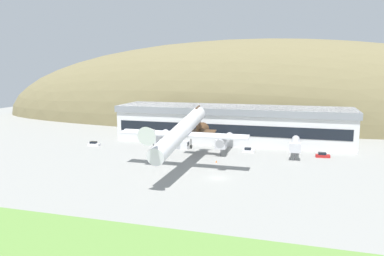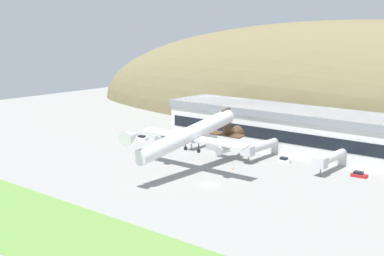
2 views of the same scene
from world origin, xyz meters
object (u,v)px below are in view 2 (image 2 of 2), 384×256
at_px(cargo_airplane, 190,135).
at_px(service_car_2, 359,175).
at_px(terminal_building, 289,126).
at_px(jetway_1, 259,147).
at_px(jetway_2, 329,159).
at_px(service_car_0, 284,160).
at_px(traffic_cone_0, 233,168).
at_px(fuel_truck, 217,146).
at_px(service_car_1, 142,138).
at_px(jetway_0, 200,136).

bearing_deg(cargo_airplane, service_car_2, 33.63).
distance_m(terminal_building, jetway_1, 19.56).
distance_m(jetway_2, service_car_0, 15.47).
xyz_separation_m(jetway_1, jetway_2, (22.70, 0.60, -0.00)).
xyz_separation_m(terminal_building, jetway_2, (23.56, -18.60, -3.65)).
distance_m(terminal_building, service_car_0, 20.32).
height_order(cargo_airplane, service_car_0, cargo_airplane).
bearing_deg(cargo_airplane, traffic_cone_0, 53.22).
height_order(service_car_0, fuel_truck, fuel_truck).
relative_size(service_car_1, service_car_2, 0.97).
relative_size(terminal_building, fuel_truck, 10.92).
relative_size(jetway_2, fuel_truck, 1.96).
xyz_separation_m(fuel_truck, traffic_cone_0, (17.31, -15.33, -1.23)).
bearing_deg(service_car_0, cargo_airplane, -119.79).
relative_size(cargo_airplane, service_car_1, 11.16).
bearing_deg(service_car_0, service_car_1, -175.05).
bearing_deg(terminal_building, service_car_0, -63.48).
distance_m(cargo_airplane, service_car_1, 46.55).
height_order(terminal_building, jetway_2, terminal_building).
bearing_deg(traffic_cone_0, service_car_1, 166.85).
distance_m(service_car_1, traffic_cone_0, 49.07).
relative_size(jetway_0, service_car_2, 3.26).
height_order(jetway_1, service_car_1, jetway_1).
height_order(jetway_0, fuel_truck, jetway_0).
height_order(cargo_airplane, service_car_2, cargo_airplane).
distance_m(cargo_airplane, fuel_truck, 28.68).
bearing_deg(jetway_1, jetway_0, 176.95).
relative_size(jetway_0, jetway_2, 0.92).
bearing_deg(jetway_0, jetway_1, -3.05).
height_order(jetway_2, service_car_0, jetway_2).
xyz_separation_m(service_car_0, fuel_truck, (-24.67, -0.61, 0.84)).
distance_m(jetway_1, jetway_2, 22.70).
distance_m(jetway_0, jetway_2, 46.81).
relative_size(jetway_0, jetway_1, 0.86).
bearing_deg(jetway_2, service_car_0, 174.24).
bearing_deg(fuel_truck, service_car_2, 0.06).
height_order(jetway_2, cargo_airplane, cargo_airplane).
bearing_deg(service_car_1, traffic_cone_0, -13.15).
relative_size(jetway_1, cargo_airplane, 0.35).
relative_size(terminal_building, service_car_1, 20.31).
distance_m(jetway_2, cargo_airplane, 39.24).
relative_size(service_car_0, traffic_cone_0, 6.79).
bearing_deg(traffic_cone_0, service_car_0, 65.23).
bearing_deg(jetway_1, service_car_0, 15.48).
distance_m(service_car_0, fuel_truck, 24.69).
relative_size(service_car_2, traffic_cone_0, 7.67).
relative_size(jetway_2, traffic_cone_0, 27.19).
xyz_separation_m(terminal_building, jetway_1, (0.86, -19.20, -3.65)).
bearing_deg(jetway_2, traffic_cone_0, -147.22).
relative_size(jetway_1, fuel_truck, 2.10).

